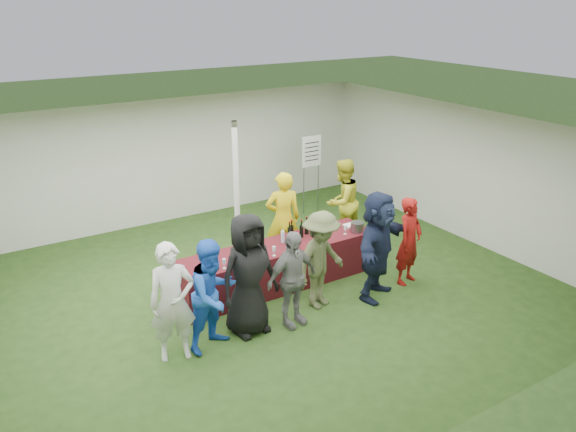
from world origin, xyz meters
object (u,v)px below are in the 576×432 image
wine_list_sign (311,157)px  serving_table (278,266)px  staff_back (342,202)px  customer_2 (248,275)px  staff_pourer (283,218)px  customer_3 (292,279)px  customer_4 (321,260)px  dump_bucket (357,227)px  customer_1 (213,295)px  customer_0 (172,302)px  customer_6 (409,241)px  customer_5 (378,246)px

wine_list_sign → serving_table: bearing=-133.0°
staff_back → customer_2: bearing=17.3°
staff_pourer → customer_3: bearing=81.4°
staff_pourer → customer_4: bearing=98.3°
dump_bucket → customer_1: size_ratio=0.15×
serving_table → customer_1: size_ratio=2.19×
customer_0 → customer_2: (1.18, 0.04, 0.08)m
customer_0 → customer_1: customer_0 is taller
staff_pourer → customer_2: customer_2 is taller
customer_1 → customer_2: (0.60, 0.09, 0.11)m
serving_table → customer_1: bearing=-147.6°
customer_6 → dump_bucket: bearing=100.3°
dump_bucket → customer_1: (-3.22, -0.85, -0.02)m
dump_bucket → customer_2: size_ratio=0.13×
customer_4 → customer_1: bearing=166.9°
serving_table → customer_2: 1.57m
serving_table → customer_5: size_ratio=1.96×
customer_6 → staff_pourer: bearing=110.7°
staff_back → customer_2: 3.68m
dump_bucket → customer_3: size_ratio=0.16×
serving_table → wine_list_sign: 3.77m
serving_table → customer_1: (-1.69, -1.07, 0.45)m
staff_pourer → customer_0: 3.32m
serving_table → customer_2: customer_2 is taller
staff_back → customer_4: staff_back is taller
wine_list_sign → customer_0: wine_list_sign is taller
wine_list_sign → customer_2: (-3.58, -3.66, -0.38)m
customer_5 → customer_4: bearing=139.0°
dump_bucket → customer_1: bearing=-165.1°
staff_pourer → customer_2: 2.37m
dump_bucket → customer_4: size_ratio=0.15×
customer_4 → staff_pourer: bearing=62.1°
wine_list_sign → customer_5: bearing=-108.7°
customer_6 → wine_list_sign: bearing=64.5°
staff_pourer → customer_3: size_ratio=1.16×
dump_bucket → staff_back: size_ratio=0.14×
staff_back → customer_5: size_ratio=0.94×
customer_1 → customer_4: size_ratio=1.01×
dump_bucket → wine_list_sign: size_ratio=0.13×
customer_1 → customer_3: bearing=-22.6°
serving_table → customer_4: bearing=-76.8°
serving_table → customer_4: size_ratio=2.22×
staff_pourer → wine_list_sign: bearing=-115.6°
customer_0 → customer_4: 2.49m
staff_pourer → customer_5: 2.00m
customer_1 → customer_4: customer_1 is taller
staff_pourer → customer_2: size_ratio=0.95×
serving_table → customer_2: bearing=-137.9°
staff_back → customer_1: staff_back is taller
wine_list_sign → customer_2: 5.13m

